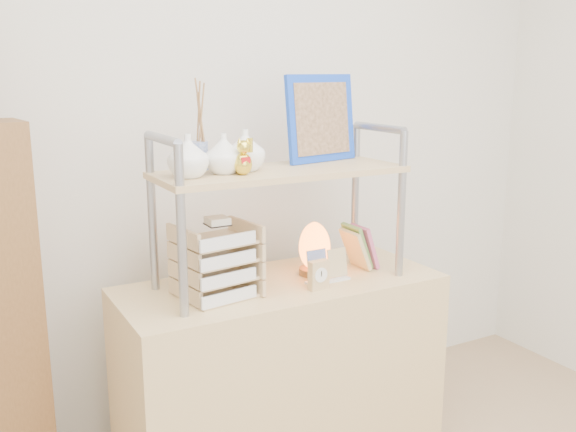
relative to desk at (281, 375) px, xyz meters
The scene contains 6 objects.
desk is the anchor object (origin of this frame).
hutch 0.81m from the desk, 166.65° to the left, with size 0.90×0.34×0.75m.
letter_tray 0.56m from the desk, behind, with size 0.26×0.25×0.28m.
salt_lamp 0.50m from the desk, ahead, with size 0.13×0.13×0.20m.
desk_clock 0.46m from the desk, 60.44° to the right, with size 0.08×0.04×0.11m.
postcard_stand 0.45m from the desk, 26.30° to the right, with size 0.18×0.05×0.13m.
Camera 1 is at (-1.07, -0.79, 1.51)m, focal length 40.00 mm.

